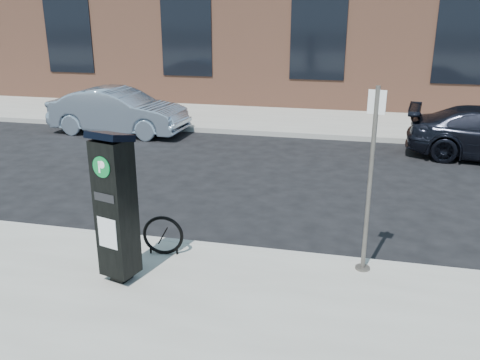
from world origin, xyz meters
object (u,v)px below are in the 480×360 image
(parking_kiosk, at_px, (116,206))
(sign_pole, at_px, (370,183))
(bike_rack, at_px, (163,235))
(car_silver, at_px, (119,111))

(parking_kiosk, xyz_separation_m, sign_pole, (3.30, 1.07, 0.22))
(bike_rack, height_order, car_silver, car_silver)
(bike_rack, distance_m, car_silver, 9.02)
(sign_pole, bearing_deg, bike_rack, -165.63)
(parking_kiosk, distance_m, sign_pole, 3.48)
(parking_kiosk, bearing_deg, sign_pole, 33.81)
(parking_kiosk, height_order, bike_rack, parking_kiosk)
(car_silver, bearing_deg, sign_pole, -132.19)
(sign_pole, relative_size, car_silver, 0.62)
(bike_rack, bearing_deg, parking_kiosk, -116.79)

